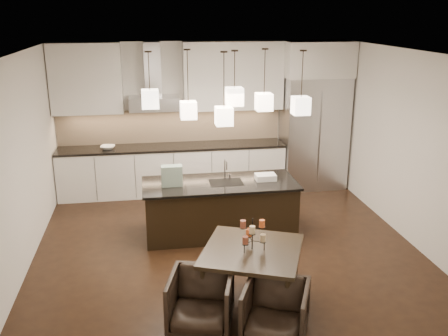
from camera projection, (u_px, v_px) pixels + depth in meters
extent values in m
cube|color=black|center=(226.00, 246.00, 7.39)|extent=(5.50, 5.50, 0.02)
cube|color=white|center=(226.00, 52.00, 6.54)|extent=(5.50, 5.50, 0.02)
cube|color=silver|center=(203.00, 116.00, 9.56)|extent=(5.50, 0.02, 2.80)
cube|color=silver|center=(277.00, 241.00, 4.37)|extent=(5.50, 0.02, 2.80)
cube|color=silver|center=(19.00, 164.00, 6.55)|extent=(0.02, 5.50, 2.80)
cube|color=silver|center=(410.00, 147.00, 7.38)|extent=(0.02, 5.50, 2.80)
cube|color=#B7B7BA|center=(314.00, 133.00, 9.62)|extent=(1.20, 0.72, 2.15)
cube|color=silver|center=(318.00, 59.00, 9.20)|extent=(1.26, 0.72, 0.65)
cube|color=silver|center=(173.00, 170.00, 9.45)|extent=(4.21, 0.62, 0.88)
cube|color=black|center=(172.00, 147.00, 9.31)|extent=(4.21, 0.66, 0.04)
cube|color=tan|center=(171.00, 126.00, 9.49)|extent=(4.21, 0.02, 0.63)
cube|color=silver|center=(86.00, 79.00, 8.84)|extent=(1.25, 0.35, 1.25)
cube|color=silver|center=(233.00, 76.00, 9.23)|extent=(1.85, 0.35, 1.25)
cube|color=#B7B7BA|center=(154.00, 103.00, 9.07)|extent=(0.90, 0.52, 0.24)
cube|color=#B7B7BA|center=(153.00, 69.00, 8.99)|extent=(0.30, 0.28, 0.96)
imported|color=silver|center=(108.00, 147.00, 9.07)|extent=(0.30, 0.30, 0.06)
cube|color=black|center=(220.00, 209.00, 7.71)|extent=(2.27, 0.91, 0.80)
cube|color=black|center=(220.00, 183.00, 7.59)|extent=(2.35, 0.99, 0.04)
cube|color=#1D492C|center=(172.00, 176.00, 7.40)|extent=(0.31, 0.16, 0.31)
cube|color=silver|center=(265.00, 177.00, 7.68)|extent=(0.31, 0.22, 0.09)
cylinder|color=#D9BC8C|center=(263.00, 238.00, 5.76)|extent=(0.09, 0.09, 0.09)
cylinder|color=#E05D26|center=(249.00, 232.00, 5.90)|extent=(0.09, 0.09, 0.09)
cylinder|color=brown|center=(245.00, 240.00, 5.70)|extent=(0.09, 0.09, 0.09)
cylinder|color=#E05D26|center=(262.00, 224.00, 5.80)|extent=(0.09, 0.09, 0.09)
cylinder|color=brown|center=(243.00, 224.00, 5.79)|extent=(0.09, 0.09, 0.09)
cylinder|color=#D9BC8C|center=(252.00, 230.00, 5.63)|extent=(0.09, 0.09, 0.09)
imported|color=black|center=(201.00, 301.00, 5.42)|extent=(0.83, 0.85, 0.63)
imported|color=black|center=(275.00, 312.00, 5.24)|extent=(0.88, 0.89, 0.62)
cube|color=#FBE9CF|center=(150.00, 99.00, 7.07)|extent=(0.24, 0.24, 0.26)
cube|color=#FBE9CF|center=(188.00, 110.00, 7.51)|extent=(0.24, 0.24, 0.26)
cube|color=#FBE9CF|center=(234.00, 97.00, 7.24)|extent=(0.24, 0.24, 0.26)
cube|color=#FBE9CF|center=(264.00, 102.00, 7.59)|extent=(0.24, 0.24, 0.26)
cube|color=#FBE9CF|center=(301.00, 106.00, 7.30)|extent=(0.24, 0.24, 0.26)
cube|color=#FBE9CF|center=(224.00, 116.00, 7.12)|extent=(0.24, 0.24, 0.26)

